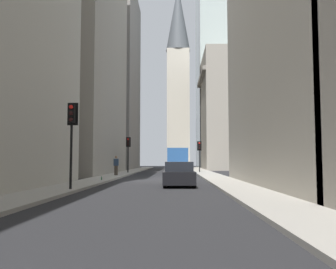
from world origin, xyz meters
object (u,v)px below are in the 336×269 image
at_px(traffic_light_midblock, 199,149).
at_px(delivery_truck, 178,161).
at_px(traffic_light_far_junction, 128,146).
at_px(pedestrian, 116,165).
at_px(discarded_bottle, 102,178).
at_px(sedan_black, 179,175).
at_px(traffic_light_foreground, 72,125).

bearing_deg(traffic_light_midblock, delivery_truck, 105.22).
relative_size(traffic_light_midblock, traffic_light_far_junction, 0.91).
relative_size(delivery_truck, traffic_light_midblock, 1.79).
relative_size(pedestrian, discarded_bottle, 6.53).
bearing_deg(sedan_black, pedestrian, 25.52).
height_order(traffic_light_foreground, discarded_bottle, traffic_light_foreground).
distance_m(delivery_truck, traffic_light_midblock, 2.98).
xyz_separation_m(traffic_light_far_junction, discarded_bottle, (-15.43, -0.23, -2.81)).
relative_size(sedan_black, pedestrian, 2.44).
relative_size(traffic_light_foreground, pedestrian, 2.36).
distance_m(traffic_light_midblock, pedestrian, 12.65).
height_order(traffic_light_foreground, traffic_light_midblock, traffic_light_foreground).
relative_size(delivery_truck, traffic_light_foreground, 1.55).
xyz_separation_m(delivery_truck, pedestrian, (-8.76, 5.66, -0.36)).
bearing_deg(traffic_light_far_junction, pedestrian, 179.29).
bearing_deg(pedestrian, traffic_light_far_junction, -0.71).
distance_m(delivery_truck, sedan_black, 20.62).
height_order(traffic_light_foreground, pedestrian, traffic_light_foreground).
xyz_separation_m(traffic_light_foreground, traffic_light_midblock, (25.21, -7.78, -0.42)).
bearing_deg(traffic_light_far_junction, traffic_light_foreground, -179.12).
distance_m(sedan_black, pedestrian, 13.14).
xyz_separation_m(sedan_black, traffic_light_far_junction, (19.30, 5.56, 2.39)).
bearing_deg(discarded_bottle, traffic_light_foreground, -179.09).
height_order(traffic_light_foreground, traffic_light_far_junction, traffic_light_foreground).
distance_m(traffic_light_midblock, traffic_light_far_junction, 8.38).
xyz_separation_m(traffic_light_far_junction, pedestrian, (-7.45, 0.09, -1.95)).
bearing_deg(delivery_truck, traffic_light_midblock, -74.78).
bearing_deg(traffic_light_foreground, delivery_truck, -11.99).
distance_m(traffic_light_foreground, traffic_light_far_junction, 23.20).
bearing_deg(discarded_bottle, traffic_light_midblock, -24.38).
bearing_deg(sedan_black, delivery_truck, -0.00).
distance_m(traffic_light_far_junction, discarded_bottle, 15.68).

